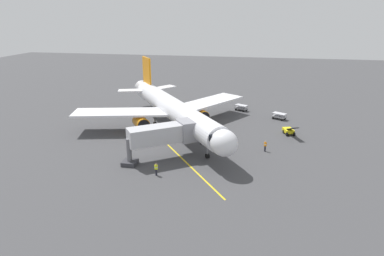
% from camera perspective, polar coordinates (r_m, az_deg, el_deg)
% --- Properties ---
extents(ground_plane, '(220.00, 220.00, 0.00)m').
position_cam_1_polar(ground_plane, '(63.21, -1.28, 0.12)').
color(ground_plane, '#424244').
extents(apron_lead_in_line, '(23.24, 32.83, 0.01)m').
position_cam_1_polar(apron_lead_in_line, '(56.04, -4.53, -2.44)').
color(apron_lead_in_line, yellow).
rests_on(apron_lead_in_line, ground).
extents(airplane, '(31.12, 35.10, 11.50)m').
position_cam_1_polar(airplane, '(60.54, -3.24, 3.21)').
color(airplane, white).
rests_on(airplane, ground).
extents(jet_bridge, '(10.42, 8.36, 5.40)m').
position_cam_1_polar(jet_bridge, '(48.75, -4.30, -1.03)').
color(jet_bridge, '#B7B7BC').
rests_on(jet_bridge, ground).
extents(ground_crew_marshaller, '(0.42, 0.28, 1.71)m').
position_cam_1_polar(ground_crew_marshaller, '(44.78, -6.09, -6.95)').
color(ground_crew_marshaller, '#23232D').
rests_on(ground_crew_marshaller, ground).
extents(ground_crew_wing_walker, '(0.45, 0.47, 1.71)m').
position_cam_1_polar(ground_crew_wing_walker, '(53.25, 12.28, -2.98)').
color(ground_crew_wing_walker, '#23232D').
rests_on(ground_crew_wing_walker, ground).
extents(ground_crew_loader, '(0.45, 0.47, 1.71)m').
position_cam_1_polar(ground_crew_loader, '(54.83, 1.52, -1.89)').
color(ground_crew_loader, '#23232D').
rests_on(ground_crew_loader, ground).
extents(belt_loader_near_nose, '(2.42, 4.73, 2.32)m').
position_cam_1_polar(belt_loader_near_nose, '(61.75, 16.09, -0.40)').
color(belt_loader_near_nose, yellow).
rests_on(belt_loader_near_nose, ground).
extents(baggage_cart_portside, '(2.95, 2.53, 1.27)m').
position_cam_1_polar(baggage_cart_portside, '(70.06, 14.54, 1.95)').
color(baggage_cart_portside, '#9E9EA3').
rests_on(baggage_cart_portside, ground).
extents(baggage_cart_starboard_side, '(2.95, 2.51, 1.27)m').
position_cam_1_polar(baggage_cart_starboard_side, '(74.75, 8.33, 3.42)').
color(baggage_cart_starboard_side, '#9E9EA3').
rests_on(baggage_cart_starboard_side, ground).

